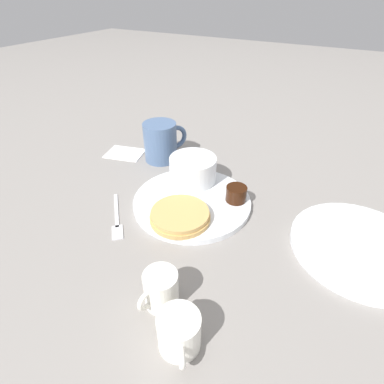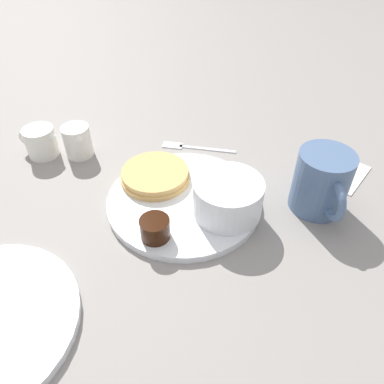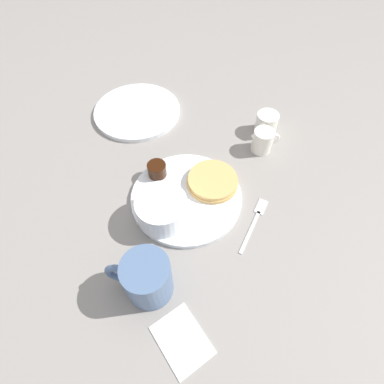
{
  "view_description": "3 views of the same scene",
  "coord_description": "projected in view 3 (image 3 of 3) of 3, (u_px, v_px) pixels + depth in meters",
  "views": [
    {
      "loc": [
        0.24,
        -0.43,
        0.38
      ],
      "look_at": [
        0.01,
        -0.02,
        0.04
      ],
      "focal_mm": 28.0,
      "sensor_mm": 36.0,
      "label": 1
    },
    {
      "loc": [
        0.25,
        0.36,
        0.41
      ],
      "look_at": [
        -0.01,
        0.01,
        0.03
      ],
      "focal_mm": 35.0,
      "sensor_mm": 36.0,
      "label": 2
    },
    {
      "loc": [
        -0.35,
        0.12,
        0.55
      ],
      "look_at": [
        -0.01,
        -0.01,
        0.03
      ],
      "focal_mm": 28.0,
      "sensor_mm": 36.0,
      "label": 3
    }
  ],
  "objects": [
    {
      "name": "pancake_stack",
      "position": [
        213.0,
        181.0,
        0.66
      ],
      "size": [
        0.11,
        0.11,
        0.02
      ],
      "color": "tan",
      "rests_on": "plate"
    },
    {
      "name": "napkin",
      "position": [
        182.0,
        340.0,
        0.5
      ],
      "size": [
        0.11,
        0.09,
        0.0
      ],
      "color": "white",
      "rests_on": "ground_plane"
    },
    {
      "name": "fork",
      "position": [
        256.0,
        218.0,
        0.63
      ],
      "size": [
        0.11,
        0.11,
        0.0
      ],
      "color": "silver",
      "rests_on": "ground_plane"
    },
    {
      "name": "coffee_mug",
      "position": [
        146.0,
        278.0,
        0.51
      ],
      "size": [
        0.08,
        0.11,
        0.1
      ],
      "color": "slate",
      "rests_on": "ground_plane"
    },
    {
      "name": "far_plate",
      "position": [
        137.0,
        111.0,
        0.82
      ],
      "size": [
        0.23,
        0.23,
        0.01
      ],
      "color": "white",
      "rests_on": "ground_plane"
    },
    {
      "name": "butter_ramekin",
      "position": [
        153.0,
        213.0,
        0.61
      ],
      "size": [
        0.05,
        0.05,
        0.04
      ],
      "color": "white",
      "rests_on": "plate"
    },
    {
      "name": "syrup_cup",
      "position": [
        157.0,
        170.0,
        0.67
      ],
      "size": [
        0.04,
        0.04,
        0.03
      ],
      "color": "black",
      "rests_on": "plate"
    },
    {
      "name": "creamer_pitcher_far",
      "position": [
        267.0,
        123.0,
        0.76
      ],
      "size": [
        0.06,
        0.07,
        0.06
      ],
      "color": "white",
      "rests_on": "ground_plane"
    },
    {
      "name": "bowl",
      "position": [
        162.0,
        209.0,
        0.6
      ],
      "size": [
        0.1,
        0.1,
        0.06
      ],
      "color": "white",
      "rests_on": "plate"
    },
    {
      "name": "creamer_pitcher_near",
      "position": [
        263.0,
        141.0,
        0.72
      ],
      "size": [
        0.05,
        0.07,
        0.06
      ],
      "color": "white",
      "rests_on": "ground_plane"
    },
    {
      "name": "ground_plane",
      "position": [
        187.0,
        199.0,
        0.66
      ],
      "size": [
        4.0,
        4.0,
        0.0
      ],
      "primitive_type": "plane",
      "color": "gray"
    },
    {
      "name": "plate",
      "position": [
        186.0,
        197.0,
        0.66
      ],
      "size": [
        0.24,
        0.24,
        0.01
      ],
      "color": "white",
      "rests_on": "ground_plane"
    }
  ]
}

